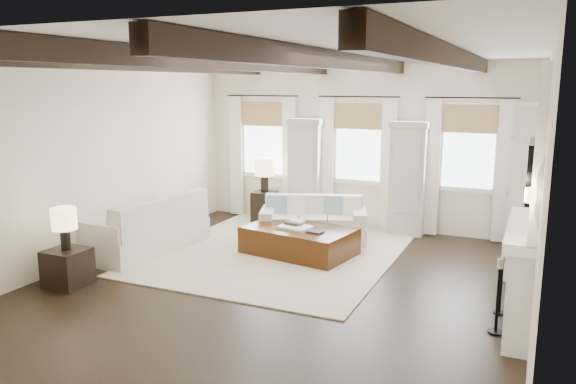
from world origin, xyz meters
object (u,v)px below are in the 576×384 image
at_px(ottoman, 299,241).
at_px(side_table_front, 68,268).
at_px(sofa_left, 150,229).
at_px(sofa_back, 313,223).
at_px(side_table_back, 265,208).

relative_size(ottoman, side_table_front, 3.30).
xyz_separation_m(sofa_left, ottoman, (2.36, 0.87, -0.16)).
distance_m(sofa_back, side_table_front, 4.22).
distance_m(sofa_back, side_table_back, 1.59).
relative_size(sofa_left, ottoman, 1.31).
height_order(ottoman, side_table_back, side_table_back).
bearing_deg(sofa_back, ottoman, -84.06).
height_order(sofa_left, side_table_front, sofa_left).
height_order(sofa_back, ottoman, sofa_back).
bearing_deg(side_table_back, sofa_back, -30.16).
bearing_deg(sofa_back, sofa_left, -142.71).
distance_m(sofa_left, side_table_back, 2.68).
height_order(sofa_left, ottoman, sofa_left).
relative_size(sofa_back, sofa_left, 0.90).
distance_m(sofa_left, side_table_front, 1.81).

